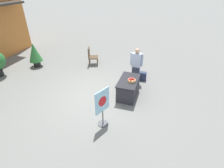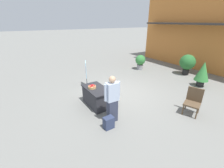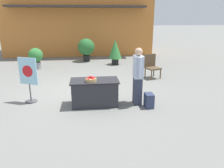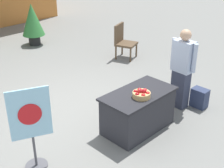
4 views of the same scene
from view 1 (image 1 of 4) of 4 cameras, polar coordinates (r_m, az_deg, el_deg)
name	(u,v)px [view 1 (image 1 of 4)]	position (r m, az deg, el deg)	size (l,w,h in m)	color
ground_plane	(95,94)	(7.77, -5.51, -3.43)	(120.00, 120.00, 0.00)	slate
display_table	(128,88)	(7.50, 5.34, -1.23)	(1.43, 0.78, 0.77)	#2D2D33
apple_basket	(132,80)	(7.16, 6.45, 1.22)	(0.32, 0.32, 0.16)	tan
person_visitor	(136,65)	(8.39, 7.91, 6.05)	(0.28, 0.61, 1.72)	#33384C
backpack	(143,76)	(8.90, 10.01, 2.56)	(0.24, 0.34, 0.42)	#2D3856
poster_board	(102,106)	(5.80, -3.15, -7.25)	(0.59, 0.36, 1.41)	#4C4C51
patio_chair	(91,55)	(10.42, -6.77, 9.24)	(0.70, 0.70, 1.02)	brown
potted_plant_far_right	(35,53)	(10.89, -23.96, 9.16)	(0.73, 0.73, 1.38)	black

